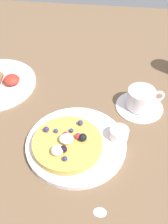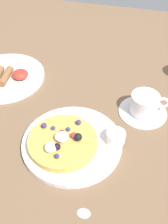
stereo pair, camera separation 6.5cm
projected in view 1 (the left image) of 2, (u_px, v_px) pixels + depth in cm
name	position (u px, v px, depth cm)	size (l,w,h in cm)	color
ground_plane	(60.00, 126.00, 73.61)	(155.78, 157.03, 3.00)	brown
pancake_plate	(76.00, 144.00, 66.42)	(24.93, 24.93, 1.38)	white
pancake_with_berries	(67.00, 143.00, 64.27)	(17.01, 17.01, 3.68)	gold
syrup_ramekin	(119.00, 134.00, 65.94)	(4.73, 4.73, 2.88)	white
coffee_saucer	(139.00, 106.00, 76.66)	(13.52, 13.52, 0.73)	white
coffee_cup	(141.00, 98.00, 74.45)	(10.55, 7.71, 5.42)	white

